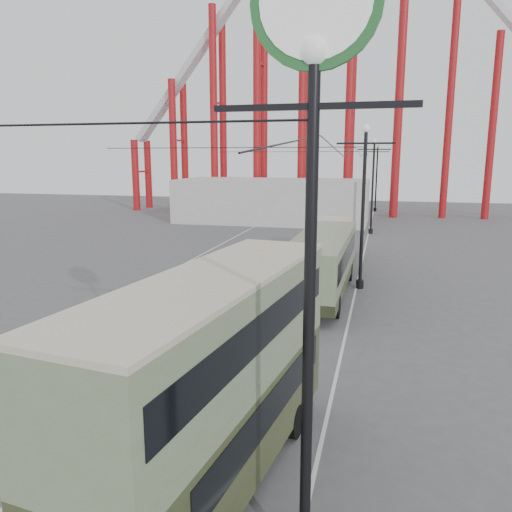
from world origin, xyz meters
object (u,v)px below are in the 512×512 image
(single_decker_green, at_px, (323,261))
(pedestrian, at_px, (225,313))
(lamp_post_near, at_px, (313,136))
(single_decker_cream, at_px, (332,241))
(double_decker_bus, at_px, (215,372))

(single_decker_green, distance_m, pedestrian, 7.99)
(pedestrian, bearing_deg, lamp_post_near, 98.93)
(single_decker_cream, bearing_deg, double_decker_bus, -93.08)
(lamp_post_near, height_order, single_decker_cream, lamp_post_near)
(lamp_post_near, distance_m, single_decker_cream, 28.67)
(double_decker_bus, distance_m, single_decker_cream, 25.99)
(double_decker_bus, xyz_separation_m, single_decker_green, (0.35, 17.20, -0.92))
(lamp_post_near, bearing_deg, single_decker_cream, 94.82)
(double_decker_bus, height_order, single_decker_green, double_decker_bus)
(single_decker_cream, relative_size, pedestrian, 5.48)
(single_decker_green, height_order, pedestrian, single_decker_green)
(single_decker_green, relative_size, single_decker_cream, 1.27)
(single_decker_green, xyz_separation_m, single_decker_cream, (-0.36, 8.77, -0.28))
(pedestrian, bearing_deg, single_decker_cream, -115.97)
(double_decker_bus, bearing_deg, pedestrian, 114.11)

